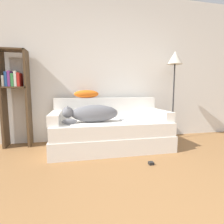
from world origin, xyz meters
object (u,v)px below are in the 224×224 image
Objects in this scene: bookshelf at (15,92)px; power_adapter at (151,163)px; laptop at (130,120)px; couch at (111,134)px; dog at (92,114)px; floor_lamp at (175,64)px; throw_pillow at (86,94)px.

power_adapter is (1.87, -1.17, -0.89)m from bookshelf.
power_adapter is (0.07, -0.66, -0.44)m from laptop.
couch is at bearing 115.61° from power_adapter.
dog reaches higher than power_adapter.
floor_lamp is (1.57, 0.36, 0.82)m from dog.
throw_pillow reaches higher than laptop.
floor_lamp is (0.97, 0.36, 0.95)m from laptop.
floor_lamp is at bearing 12.07° from couch.
laptop is 0.69× the size of throw_pillow.
dog is at bearing -84.94° from throw_pillow.
laptop reaches higher than couch.
couch is at bearing -15.48° from bookshelf.
floor_lamp reaches higher than dog.
throw_pillow reaches higher than couch.
throw_pillow is 0.27× the size of bookshelf.
laptop is at bearing -0.54° from dog.
bookshelf reaches higher than couch.
floor_lamp is 26.88× the size of power_adapter.
couch is 4.30× the size of throw_pillow.
power_adapter is (0.71, -1.15, -0.85)m from throw_pillow.
dog is at bearing -164.52° from couch.
floor_lamp is at bearing 18.38° from laptop.
floor_lamp is at bearing -3.04° from bookshelf.
laptop is 1.92m from bookshelf.
bookshelf reaches higher than dog.
laptop is 0.18× the size of floor_lamp.
dog is 0.62m from laptop.
laptop is at bearing -15.77° from bookshelf.
power_adapter is (0.67, -0.67, -0.56)m from dog.
bookshelf is at bearing 157.18° from dog.
bookshelf is at bearing 179.12° from throw_pillow.
throw_pillow is at bearing 140.76° from laptop.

